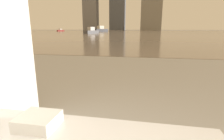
{
  "coord_description": "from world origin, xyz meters",
  "views": [
    {
      "loc": [
        0.39,
        0.06,
        1.12
      ],
      "look_at": [
        -0.04,
        2.35,
        0.57
      ],
      "focal_mm": 28.0,
      "sensor_mm": 36.0,
      "label": 1
    }
  ],
  "objects": [
    {
      "name": "harbor_boat_2",
      "position": [
        -37.68,
        45.25,
        0.46
      ],
      "size": [
        1.85,
        3.59,
        1.28
      ],
      "color": "maroon",
      "rests_on": "harbor_water"
    },
    {
      "name": "harbor_boat_0",
      "position": [
        -11.59,
        38.55,
        0.52
      ],
      "size": [
        2.74,
        4.08,
        1.45
      ],
      "color": "#4C4C51",
      "rests_on": "harbor_water"
    },
    {
      "name": "harbor_boat_3",
      "position": [
        -27.65,
        36.65,
        0.61
      ],
      "size": [
        3.07,
        4.79,
        1.7
      ],
      "color": "#2D2D33",
      "rests_on": "harbor_water"
    },
    {
      "name": "towel_stack",
      "position": [
        -0.26,
        0.96,
        0.55
      ],
      "size": [
        0.24,
        0.21,
        0.08
      ],
      "color": "white",
      "rests_on": "bathtub"
    },
    {
      "name": "harbor_boat_4",
      "position": [
        -33.11,
        66.71,
        0.39
      ],
      "size": [
        2.42,
        2.97,
        1.09
      ],
      "color": "maroon",
      "rests_on": "harbor_water"
    },
    {
      "name": "harbor_water",
      "position": [
        0.0,
        62.0,
        0.01
      ],
      "size": [
        180.0,
        110.0,
        0.01
      ],
      "color": "gray",
      "rests_on": "ground_plane"
    },
    {
      "name": "harbor_boat_1",
      "position": [
        -15.22,
        61.5,
        0.73
      ],
      "size": [
        4.63,
        5.6,
        2.06
      ],
      "color": "#2D2D33",
      "rests_on": "harbor_water"
    }
  ]
}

